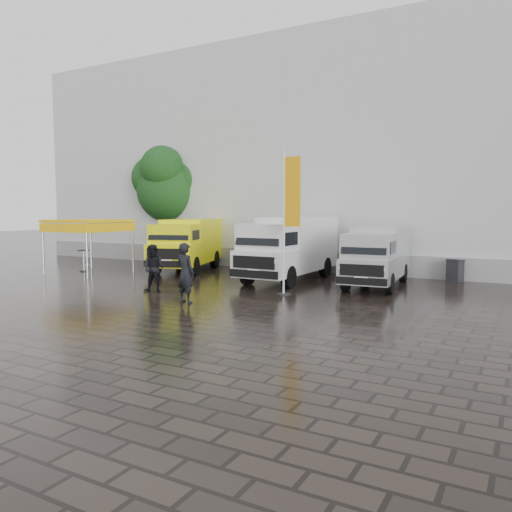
{
  "coord_description": "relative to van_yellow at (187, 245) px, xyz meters",
  "views": [
    {
      "loc": [
        8.25,
        -15.01,
        3.02
      ],
      "look_at": [
        -1.33,
        2.2,
        1.22
      ],
      "focal_mm": 35.0,
      "sensor_mm": 36.0,
      "label": 1
    }
  ],
  "objects": [
    {
      "name": "canopy_tent",
      "position": [
        -3.59,
        -3.09,
        1.13
      ],
      "size": [
        3.11,
        3.11,
        2.59
      ],
      "color": "silver",
      "rests_on": "ground"
    },
    {
      "name": "van_silver",
      "position": [
        9.71,
        -0.36,
        -0.1
      ],
      "size": [
        2.26,
        5.61,
        2.38
      ],
      "primitive_type": null,
      "rotation": [
        0.0,
        0.0,
        0.08
      ],
      "color": "#B7B9BC",
      "rests_on": "ground"
    },
    {
      "name": "cocktail_table",
      "position": [
        -4.35,
        -2.7,
        -0.75
      ],
      "size": [
        0.6,
        0.6,
        1.08
      ],
      "primitive_type": "cylinder",
      "color": "black",
      "rests_on": "ground"
    },
    {
      "name": "tree",
      "position": [
        -3.9,
        3.59,
        3.18
      ],
      "size": [
        3.88,
        3.99,
        6.97
      ],
      "color": "black",
      "rests_on": "ground"
    },
    {
      "name": "person_front",
      "position": [
        5.24,
        -7.07,
        -0.3
      ],
      "size": [
        0.78,
        0.57,
        1.98
      ],
      "primitive_type": "imported",
      "rotation": [
        0.0,
        0.0,
        2.99
      ],
      "color": "black",
      "rests_on": "ground"
    },
    {
      "name": "wheelie_bin",
      "position": [
        12.31,
        2.41,
        -0.81
      ],
      "size": [
        0.74,
        0.74,
        0.96
      ],
      "primitive_type": "cube",
      "rotation": [
        0.0,
        0.0,
        -0.34
      ],
      "color": "black",
      "rests_on": "ground"
    },
    {
      "name": "ground",
      "position": [
        6.88,
        -5.06,
        -1.29
      ],
      "size": [
        120.0,
        120.0,
        0.0
      ],
      "primitive_type": "plane",
      "color": "black",
      "rests_on": "ground"
    },
    {
      "name": "van_white",
      "position": [
        5.95,
        -0.6,
        0.08
      ],
      "size": [
        2.11,
        6.31,
        2.73
      ],
      "primitive_type": null,
      "rotation": [
        0.0,
        0.0,
        0.0
      ],
      "color": "white",
      "rests_on": "ground"
    },
    {
      "name": "person_tent",
      "position": [
        2.86,
        -5.84,
        -0.4
      ],
      "size": [
        1.01,
        0.88,
        1.77
      ],
      "primitive_type": "imported",
      "rotation": [
        0.0,
        0.0,
        0.28
      ],
      "color": "black",
      "rests_on": "ground"
    },
    {
      "name": "exhibition_hall",
      "position": [
        8.88,
        10.94,
        4.71
      ],
      "size": [
        44.0,
        16.0,
        12.0
      ],
      "primitive_type": "cube",
      "color": "silver",
      "rests_on": "ground"
    },
    {
      "name": "hall_plinth",
      "position": [
        8.88,
        2.89,
        -0.79
      ],
      "size": [
        44.0,
        0.15,
        1.0
      ],
      "primitive_type": "cube",
      "color": "gray",
      "rests_on": "ground"
    },
    {
      "name": "van_yellow",
      "position": [
        0.0,
        0.0,
        0.0
      ],
      "size": [
        3.76,
        5.98,
        2.58
      ],
      "primitive_type": null,
      "rotation": [
        0.0,
        0.0,
        0.31
      ],
      "color": "#E7E90C",
      "rests_on": "ground"
    },
    {
      "name": "flagpole",
      "position": [
        7.52,
        -4.02,
        1.57
      ],
      "size": [
        0.88,
        0.5,
        5.11
      ],
      "color": "black",
      "rests_on": "ground"
    }
  ]
}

